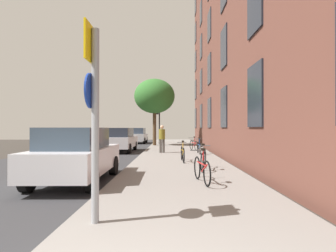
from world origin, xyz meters
name	(u,v)px	position (x,y,z in m)	size (l,w,h in m)	color
ground_plane	(120,154)	(-2.40, 15.00, 0.00)	(41.80, 41.80, 0.00)	#332D28
road_asphalt	(86,154)	(-4.50, 15.00, 0.01)	(7.00, 38.00, 0.01)	#2D2D30
sidewalk	(177,153)	(1.10, 15.00, 0.06)	(4.20, 38.00, 0.12)	gray
building_facade	(220,21)	(3.69, 14.50, 8.09)	(0.56, 27.00, 16.15)	brown
sign_post	(94,107)	(-0.53, 2.57, 1.96)	(0.16, 0.60, 3.14)	gray
traffic_light	(158,118)	(-0.40, 23.52, 2.60)	(0.43, 0.24, 3.63)	black
tree_near	(154,96)	(-0.66, 21.81, 4.38)	(3.53, 3.53, 5.78)	#4C3823
bicycle_0	(202,169)	(1.56, 5.71, 0.49)	(0.42, 1.70, 0.96)	black
bicycle_1	(203,159)	(1.89, 8.00, 0.49)	(0.53, 1.63, 0.95)	black
bicycle_2	(183,153)	(1.25, 10.34, 0.49)	(0.42, 1.64, 0.94)	black
bicycle_3	(199,147)	(2.37, 14.00, 0.49)	(0.42, 1.73, 0.96)	black
bicycle_4	(194,145)	(2.30, 16.57, 0.48)	(0.55, 1.59, 0.93)	black
pedestrian_0	(162,137)	(0.20, 14.69, 1.08)	(0.47, 0.47, 1.67)	#4C4742
car_0	(77,154)	(-2.07, 6.25, 0.84)	(1.83, 4.08, 1.62)	silver
car_1	(120,139)	(-2.68, 16.62, 0.84)	(1.82, 4.43, 1.62)	#B7B7BC
car_2	(137,135)	(-2.75, 26.71, 0.84)	(1.93, 4.05, 1.62)	#B7B7BC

